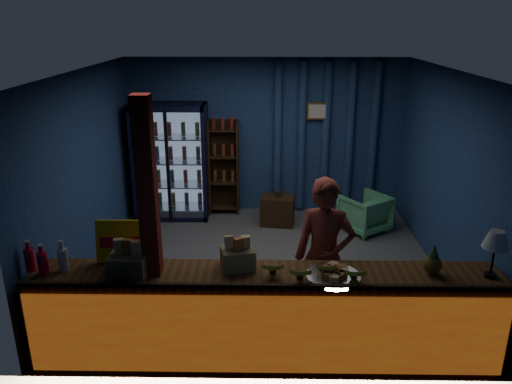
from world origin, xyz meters
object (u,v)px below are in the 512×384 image
at_px(shopkeeper, 324,257).
at_px(pastry_tray, 333,275).
at_px(green_chair, 365,213).
at_px(table_lamp, 496,241).

relative_size(shopkeeper, pastry_tray, 3.35).
distance_m(green_chair, pastry_tray, 3.45).
height_order(pastry_tray, table_lamp, table_lamp).
xyz_separation_m(green_chair, table_lamp, (0.49, -3.22, 1.01)).
bearing_deg(table_lamp, shopkeeper, 157.79).
bearing_deg(shopkeeper, pastry_tray, -80.23).
distance_m(pastry_tray, table_lamp, 1.47).
distance_m(shopkeeper, pastry_tray, 0.64).
distance_m(shopkeeper, green_chair, 2.85).
bearing_deg(shopkeeper, green_chair, 78.86).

